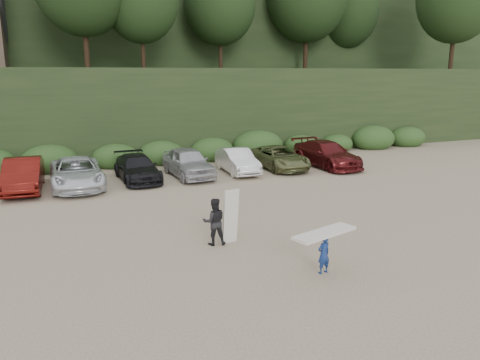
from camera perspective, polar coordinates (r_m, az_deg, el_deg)
name	(u,v)px	position (r m, az deg, el deg)	size (l,w,h in m)	color
ground	(232,237)	(16.76, -0.95, -6.92)	(120.00, 120.00, 0.00)	tan
hillside_backdrop	(97,16)	(51.19, -17.06, 18.61)	(90.00, 41.50, 28.00)	black
parked_cars	(49,174)	(25.15, -22.29, 0.65)	(34.05, 5.93, 1.63)	#B0B1B6
child_surfer	(324,245)	(13.77, 10.21, -7.80)	(2.20, 1.18, 1.27)	navy
adult_surfer	(216,221)	(15.81, -2.97, -5.03)	(1.28, 0.76, 1.91)	black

